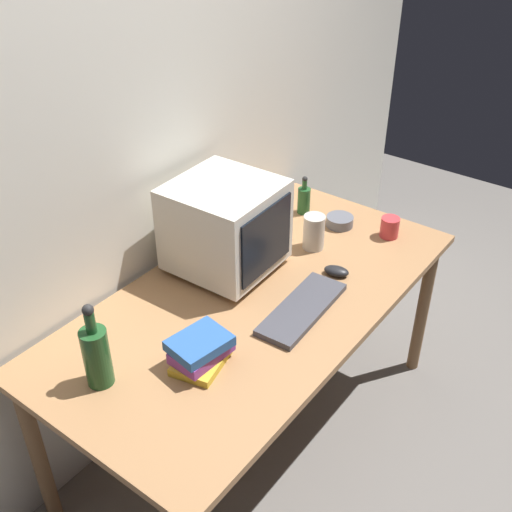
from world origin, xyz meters
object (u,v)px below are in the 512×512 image
(computer_mouse, at_px, (336,271))
(bottle_tall, at_px, (96,354))
(bottle_short, at_px, (304,199))
(crt_monitor, at_px, (225,227))
(cd_spindle, at_px, (340,221))
(mug, at_px, (390,227))
(metal_canister, at_px, (314,232))
(book_stack, at_px, (201,351))
(keyboard, at_px, (302,309))

(computer_mouse, distance_m, bottle_tall, 1.00)
(computer_mouse, xyz_separation_m, bottle_short, (0.34, 0.38, 0.05))
(crt_monitor, distance_m, computer_mouse, 0.47)
(cd_spindle, bearing_deg, mug, -76.08)
(computer_mouse, bearing_deg, mug, -19.90)
(cd_spindle, xyz_separation_m, metal_canister, (-0.22, -0.00, 0.05))
(computer_mouse, relative_size, bottle_tall, 0.33)
(crt_monitor, relative_size, book_stack, 1.87)
(crt_monitor, relative_size, cd_spindle, 3.33)
(crt_monitor, bearing_deg, keyboard, -97.46)
(keyboard, distance_m, book_stack, 0.44)
(mug, bearing_deg, crt_monitor, 146.01)
(bottle_tall, bearing_deg, keyboard, -25.03)
(computer_mouse, bearing_deg, crt_monitor, 105.46)
(computer_mouse, bearing_deg, bottle_short, 33.21)
(keyboard, height_order, metal_canister, metal_canister)
(bottle_tall, height_order, metal_canister, bottle_tall)
(keyboard, relative_size, book_stack, 1.96)
(crt_monitor, bearing_deg, bottle_tall, -173.73)
(bottle_tall, bearing_deg, cd_spindle, -5.11)
(keyboard, height_order, computer_mouse, computer_mouse)
(crt_monitor, bearing_deg, book_stack, -149.54)
(bottle_short, xyz_separation_m, mug, (0.05, -0.41, -0.02))
(computer_mouse, relative_size, mug, 0.83)
(bottle_short, xyz_separation_m, book_stack, (-1.03, -0.28, -0.02))
(crt_monitor, xyz_separation_m, cd_spindle, (0.56, -0.19, -0.17))
(metal_canister, bearing_deg, mug, -38.12)
(crt_monitor, height_order, metal_canister, crt_monitor)
(keyboard, distance_m, metal_canister, 0.44)
(bottle_tall, relative_size, book_stack, 1.44)
(keyboard, xyz_separation_m, metal_canister, (0.39, 0.20, 0.06))
(mug, bearing_deg, metal_canister, 141.88)
(crt_monitor, distance_m, keyboard, 0.44)
(bottle_short, relative_size, metal_canister, 1.22)
(mug, distance_m, metal_canister, 0.35)
(book_stack, bearing_deg, keyboard, -15.36)
(keyboard, relative_size, computer_mouse, 4.20)
(crt_monitor, distance_m, metal_canister, 0.41)
(cd_spindle, relative_size, metal_canister, 0.80)
(crt_monitor, xyz_separation_m, mug, (0.61, -0.41, -0.15))
(crt_monitor, bearing_deg, cd_spindle, -19.31)
(computer_mouse, relative_size, book_stack, 0.47)
(computer_mouse, distance_m, bottle_short, 0.51)
(bottle_tall, height_order, cd_spindle, bottle_tall)
(keyboard, relative_size, bottle_tall, 1.37)
(metal_canister, bearing_deg, book_stack, -174.12)
(keyboard, height_order, bottle_short, bottle_short)
(metal_canister, bearing_deg, bottle_tall, 173.78)
(computer_mouse, distance_m, mug, 0.39)
(computer_mouse, height_order, bottle_short, bottle_short)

